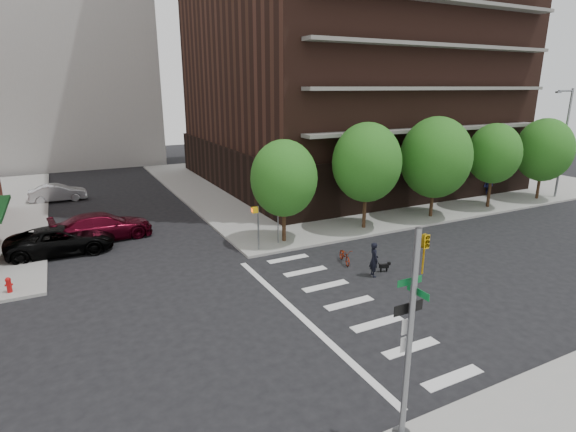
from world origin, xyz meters
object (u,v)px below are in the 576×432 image
object	(u,v)px
parked_car_black	(61,240)
dog_walker	(374,259)
parked_car_maroon	(103,226)
pedestrian_far	(488,186)
fire_hydrant	(9,284)
scooter	(345,256)
traffic_signal	(409,358)
parked_car_silver	(58,193)

from	to	relation	value
parked_car_black	dog_walker	distance (m)	17.66
parked_car_maroon	pedestrian_far	bearing A→B (deg)	-101.55
fire_hydrant	dog_walker	xyz separation A→B (m)	(16.30, -5.86, 0.35)
fire_hydrant	parked_car_maroon	world-z (taller)	parked_car_maroon
scooter	dog_walker	size ratio (longest dim) A/B	0.88
parked_car_black	scooter	distance (m)	16.18
traffic_signal	parked_car_silver	world-z (taller)	traffic_signal
traffic_signal	pedestrian_far	bearing A→B (deg)	36.02
fire_hydrant	traffic_signal	bearing A→B (deg)	-56.74
pedestrian_far	parked_car_silver	bearing A→B (deg)	-115.44
parked_car_silver	pedestrian_far	distance (m)	36.59
traffic_signal	parked_car_maroon	world-z (taller)	traffic_signal
traffic_signal	parked_car_silver	bearing A→B (deg)	102.83
dog_walker	pedestrian_far	xyz separation A→B (m)	(19.16, 9.06, 0.16)
parked_car_silver	scooter	distance (m)	26.23
traffic_signal	parked_car_maroon	xyz separation A→B (m)	(-5.37, 21.70, -1.84)
fire_hydrant	parked_car_maroon	bearing A→B (deg)	53.97
traffic_signal	parked_car_maroon	size ratio (longest dim) A/B	1.01
traffic_signal	scooter	world-z (taller)	traffic_signal
traffic_signal	parked_car_black	bearing A→B (deg)	110.95
parked_car_silver	pedestrian_far	world-z (taller)	pedestrian_far
traffic_signal	parked_car_silver	distance (m)	34.87
fire_hydrant	scooter	world-z (taller)	fire_hydrant
traffic_signal	parked_car_black	size ratio (longest dim) A/B	1.04
parked_car_maroon	dog_walker	distance (m)	16.91
parked_car_maroon	dog_walker	world-z (taller)	dog_walker
parked_car_black	parked_car_silver	size ratio (longest dim) A/B	1.31
scooter	traffic_signal	bearing A→B (deg)	-102.32
parked_car_silver	dog_walker	world-z (taller)	dog_walker
traffic_signal	scooter	size ratio (longest dim) A/B	3.81
dog_walker	scooter	bearing A→B (deg)	24.37
parked_car_black	parked_car_maroon	bearing A→B (deg)	-55.84
parked_car_maroon	dog_walker	xyz separation A→B (m)	(11.64, -12.27, 0.03)
traffic_signal	parked_car_silver	size ratio (longest dim) A/B	1.36
parked_car_silver	traffic_signal	bearing A→B (deg)	-166.52
dog_walker	pedestrian_far	size ratio (longest dim) A/B	0.99
fire_hydrant	parked_car_black	xyz separation A→B (m)	(2.30, 4.90, 0.25)
parked_car_maroon	dog_walker	bearing A→B (deg)	-142.11
scooter	parked_car_silver	bearing A→B (deg)	136.43
parked_car_maroon	fire_hydrant	bearing A→B (deg)	138.36
parked_car_black	scooter	size ratio (longest dim) A/B	3.65
traffic_signal	scooter	distance (m)	13.23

